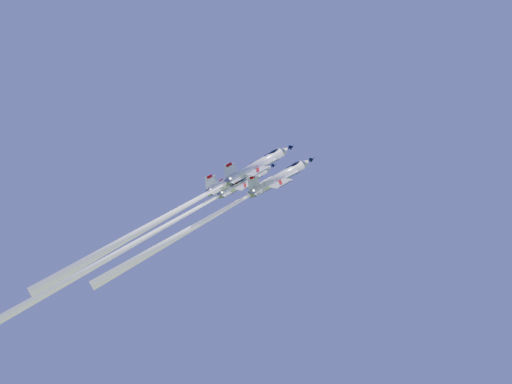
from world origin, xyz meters
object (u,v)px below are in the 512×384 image
at_px(jet_lead, 217,214).
at_px(jet_right, 180,209).
at_px(jet_slot, 180,209).
at_px(jet_left, 154,233).

xyz_separation_m(jet_lead, jet_right, (-4.39, -7.75, -0.16)).
xyz_separation_m(jet_lead, jet_slot, (-6.26, -4.57, 0.63)).
bearing_deg(jet_lead, jet_left, -135.52).
bearing_deg(jet_left, jet_right, 7.83).
xyz_separation_m(jet_right, jet_slot, (-1.87, 3.18, 0.79)).
distance_m(jet_left, jet_slot, 10.14).
xyz_separation_m(jet_lead, jet_left, (-14.87, -0.69, -3.08)).
height_order(jet_lead, jet_left, jet_left).
distance_m(jet_right, jet_slot, 3.78).
distance_m(jet_lead, jet_right, 8.91).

